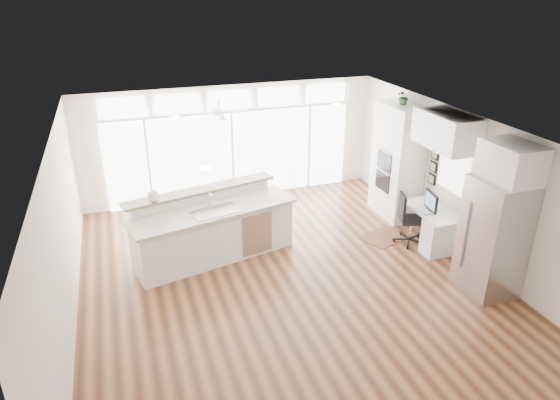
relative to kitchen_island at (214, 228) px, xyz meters
name	(u,v)px	position (x,y,z in m)	size (l,w,h in m)	color
floor	(287,280)	(1.04, -1.16, -0.63)	(7.00, 8.00, 0.02)	#492916
ceiling	(288,132)	(1.04, -1.16, 2.08)	(7.00, 8.00, 0.02)	white
wall_back	(231,142)	(1.04, 2.84, 0.73)	(7.00, 0.04, 2.70)	silver
wall_front	(425,376)	(1.04, -5.16, 0.73)	(7.00, 0.04, 2.70)	silver
wall_left	(62,243)	(-2.46, -1.16, 0.73)	(0.04, 8.00, 2.70)	silver
wall_right	(464,185)	(4.54, -1.16, 0.73)	(0.04, 8.00, 2.70)	silver
glass_wall	(232,155)	(1.04, 2.78, 0.43)	(5.80, 0.06, 2.08)	silver
transom_row	(230,99)	(1.04, 2.78, 1.76)	(5.90, 0.06, 0.40)	silver
desk_window	(454,170)	(4.50, -0.86, 0.93)	(0.04, 0.85, 0.85)	white
ceiling_fan	(219,108)	(0.54, 1.64, 1.86)	(1.16, 1.16, 0.32)	white
recessed_lights	(284,130)	(1.04, -0.96, 2.06)	(3.40, 3.00, 0.02)	white
oven_cabinet	(397,162)	(4.21, 0.64, 0.63)	(0.64, 1.20, 2.50)	white
desk_nook	(431,227)	(4.17, -0.86, -0.24)	(0.72, 1.30, 0.76)	white
upper_cabinets	(446,131)	(4.21, -0.86, 1.73)	(0.64, 1.30, 0.64)	white
refrigerator	(493,237)	(4.15, -2.51, 0.38)	(0.76, 0.90, 2.00)	#A4A5A9
fridge_cabinet	(511,162)	(4.21, -2.51, 1.68)	(0.64, 0.90, 0.60)	white
framed_photos	(433,167)	(4.50, -0.24, 0.78)	(0.06, 0.22, 0.80)	black
kitchen_island	(214,228)	(0.00, 0.00, 0.00)	(3.12, 1.18, 1.24)	white
rug	(385,237)	(3.48, -0.31, -0.61)	(0.92, 0.67, 0.01)	#381E11
office_chair	(411,219)	(3.83, -0.66, -0.10)	(0.54, 0.50, 1.04)	black
fishbowl	(154,196)	(-1.02, 0.17, 0.73)	(0.22, 0.22, 0.22)	white
monitor	(431,201)	(4.09, -0.86, 0.34)	(0.08, 0.48, 0.40)	black
keyboard	(423,211)	(3.92, -0.86, 0.15)	(0.13, 0.34, 0.02)	silver
potted_plant	(404,98)	(4.21, 0.64, 2.01)	(0.30, 0.33, 0.26)	#2A5524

